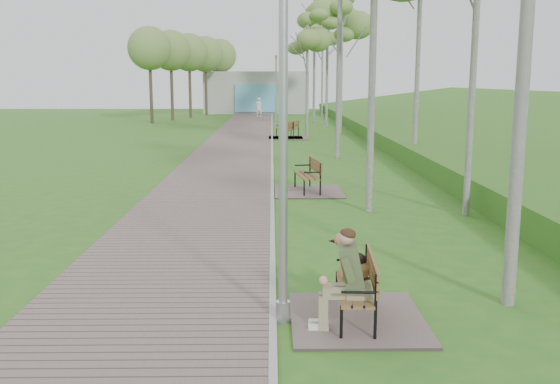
{
  "coord_description": "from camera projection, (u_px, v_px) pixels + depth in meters",
  "views": [
    {
      "loc": [
        -0.01,
        -11.03,
        3.19
      ],
      "look_at": [
        0.14,
        0.63,
        1.09
      ],
      "focal_mm": 40.0,
      "sensor_mm": 36.0,
      "label": 1
    }
  ],
  "objects": [
    {
      "name": "kerb",
      "position": [
        272.0,
        141.0,
        32.57
      ],
      "size": [
        0.1,
        67.0,
        0.05
      ],
      "primitive_type": "cube",
      "color": "#999993",
      "rests_on": "ground"
    },
    {
      "name": "bench_second",
      "position": [
        307.0,
        185.0,
        17.93
      ],
      "size": [
        1.94,
        2.15,
        1.19
      ],
      "color": "#73615D",
      "rests_on": "ground"
    },
    {
      "name": "birch_distant_a",
      "position": [
        315.0,
        13.0,
        46.21
      ],
      "size": [
        2.6,
        2.6,
        10.29
      ],
      "color": "silver",
      "rests_on": "ground"
    },
    {
      "name": "building_north",
      "position": [
        257.0,
        92.0,
        61.21
      ],
      "size": [
        10.0,
        5.2,
        4.0
      ],
      "color": "#9E9E99",
      "rests_on": "ground"
    },
    {
      "name": "bench_third",
      "position": [
        285.0,
        134.0,
        34.75
      ],
      "size": [
        1.88,
        2.09,
        1.15
      ],
      "color": "#73615D",
      "rests_on": "ground"
    },
    {
      "name": "birch_distant_b",
      "position": [
        323.0,
        35.0,
        50.46
      ],
      "size": [
        2.69,
        2.69,
        8.61
      ],
      "color": "silver",
      "rests_on": "ground"
    },
    {
      "name": "bench_main",
      "position": [
        351.0,
        290.0,
        8.27
      ],
      "size": [
        1.79,
        1.98,
        1.56
      ],
      "color": "#73615D",
      "rests_on": "ground"
    },
    {
      "name": "lamp_post_third",
      "position": [
        276.0,
        94.0,
        42.39
      ],
      "size": [
        0.19,
        0.19,
        4.84
      ],
      "color": "#9EA0A6",
      "rests_on": "ground"
    },
    {
      "name": "birch_mid_c",
      "position": [
        307.0,
        37.0,
        34.37
      ],
      "size": [
        2.36,
        2.36,
        7.07
      ],
      "color": "silver",
      "rests_on": "ground"
    },
    {
      "name": "pedestrian_near",
      "position": [
        259.0,
        107.0,
        53.98
      ],
      "size": [
        0.69,
        0.51,
        1.71
      ],
      "primitive_type": "imported",
      "rotation": [
        0.0,
        0.0,
        3.32
      ],
      "color": "white",
      "rests_on": "ground"
    },
    {
      "name": "birch_far_c",
      "position": [
        338.0,
        14.0,
        42.93
      ],
      "size": [
        2.32,
        2.32,
        9.8
      ],
      "color": "silver",
      "rests_on": "ground"
    },
    {
      "name": "birch_far_a",
      "position": [
        342.0,
        12.0,
        36.2
      ],
      "size": [
        2.79,
        2.79,
        9.02
      ],
      "color": "silver",
      "rests_on": "ground"
    },
    {
      "name": "lamp_post_second",
      "position": [
        281.0,
        95.0,
        24.65
      ],
      "size": [
        0.21,
        0.21,
        5.56
      ],
      "color": "#9EA0A6",
      "rests_on": "ground"
    },
    {
      "name": "embankment",
      "position": [
        511.0,
        145.0,
        31.25
      ],
      "size": [
        14.0,
        70.0,
        1.6
      ],
      "primitive_type": "cube",
      "color": "#467826",
      "rests_on": "ground"
    },
    {
      "name": "walkway",
      "position": [
        239.0,
        142.0,
        32.55
      ],
      "size": [
        3.5,
        67.0,
        0.04
      ],
      "primitive_type": "cube",
      "color": "#73615D",
      "rests_on": "ground"
    },
    {
      "name": "ground",
      "position": [
        273.0,
        257.0,
        11.42
      ],
      "size": [
        120.0,
        120.0,
        0.0
      ],
      "primitive_type": "plane",
      "color": "#2D661E",
      "rests_on": "ground"
    },
    {
      "name": "bench_far",
      "position": [
        289.0,
        134.0,
        34.49
      ],
      "size": [
        1.96,
        2.18,
        1.2
      ],
      "color": "#73615D",
      "rests_on": "ground"
    },
    {
      "name": "birch_far_b",
      "position": [
        328.0,
        26.0,
        41.12
      ],
      "size": [
        2.53,
        2.53,
        8.53
      ],
      "color": "silver",
      "rests_on": "ground"
    },
    {
      "name": "lamp_post_near",
      "position": [
        283.0,
        147.0,
        7.91
      ],
      "size": [
        0.19,
        0.19,
        5.03
      ],
      "color": "#9EA0A6",
      "rests_on": "ground"
    }
  ]
}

